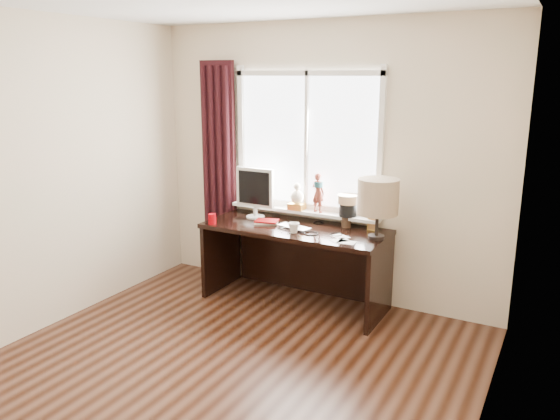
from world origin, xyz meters
The scene contains 17 objects.
floor centered at (0.00, 0.00, 0.00)m, with size 3.50×4.00×0.00m, color #503022.
wall_back centered at (0.00, 2.00, 1.30)m, with size 3.50×2.60×0.00m, color beige.
wall_left centered at (-1.75, 0.00, 1.30)m, with size 4.00×2.60×0.00m, color beige.
wall_right centered at (1.75, 0.00, 1.30)m, with size 4.00×2.60×0.00m, color beige.
laptop centered at (-0.07, 1.57, 0.76)m, with size 0.32×0.20×0.02m, color silver.
mug centered at (-0.02, 1.45, 0.80)m, with size 0.10×0.09×0.10m, color white.
red_cup centered at (-0.83, 1.35, 0.80)m, with size 0.07×0.07×0.10m, color #990007.
window centered at (-0.14, 1.95, 1.30)m, with size 1.52×0.23×1.40m.
curtain centered at (-1.13, 1.91, 1.12)m, with size 0.38×0.09×2.25m.
desk centered at (-0.10, 1.73, 0.51)m, with size 1.70×0.70×0.75m.
monitor centered at (-0.60, 1.75, 1.03)m, with size 0.40×0.18×0.49m.
notebook_stack centered at (-0.39, 1.62, 0.77)m, with size 0.27×0.24×0.03m.
brush_holder centered at (0.31, 1.85, 0.81)m, with size 0.09×0.09×0.25m.
icon_frame centered at (0.57, 1.85, 0.81)m, with size 0.10×0.04×0.13m.
table_lamp centered at (0.68, 1.63, 1.11)m, with size 0.35×0.35×0.52m.
loose_papers centered at (0.44, 1.46, 0.75)m, with size 0.28×0.28×0.00m.
desk_cables centered at (0.17, 1.61, 0.75)m, with size 0.42×0.50×0.01m.
Camera 1 is at (2.09, -2.68, 2.12)m, focal length 35.00 mm.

